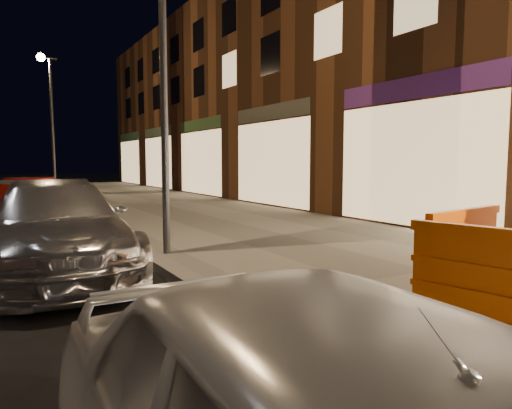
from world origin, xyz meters
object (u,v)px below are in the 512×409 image
barrier_back (463,261)px  car_red (32,223)px  barrier_kerbside (497,300)px  car_silver (57,271)px

barrier_back → car_red: (-3.18, 10.79, -0.67)m
barrier_back → barrier_kerbside: size_ratio=1.00×
car_silver → barrier_kerbside: bearing=-66.0°
barrier_back → barrier_kerbside: bearing=-143.4°
car_silver → car_red: size_ratio=1.28×
barrier_back → car_silver: barrier_back is taller
car_silver → car_red: bearing=90.4°
barrier_kerbside → car_red: barrier_kerbside is taller
barrier_kerbside → car_red: (-2.23, 11.74, -0.67)m
barrier_back → barrier_kerbside: same height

